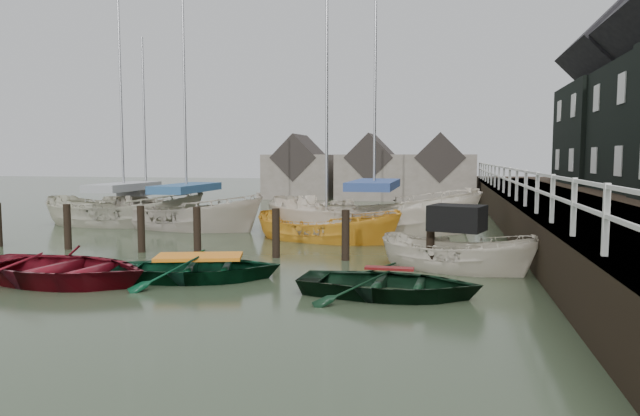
% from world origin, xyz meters
% --- Properties ---
extents(ground, '(120.00, 120.00, 0.00)m').
position_xyz_m(ground, '(0.00, 0.00, 0.00)').
color(ground, '#2E3824').
rests_on(ground, ground).
extents(pier, '(3.04, 32.00, 2.70)m').
position_xyz_m(pier, '(9.48, 10.00, 0.71)').
color(pier, black).
rests_on(pier, ground).
extents(mooring_pilings, '(13.72, 0.22, 1.80)m').
position_xyz_m(mooring_pilings, '(-1.11, 3.00, 0.50)').
color(mooring_pilings, black).
rests_on(mooring_pilings, ground).
extents(far_sheds, '(14.00, 4.08, 4.39)m').
position_xyz_m(far_sheds, '(0.83, 26.00, 1.86)').
color(far_sheds, '#665B51').
rests_on(far_sheds, ground).
extents(rowboat_red, '(4.92, 3.79, 0.94)m').
position_xyz_m(rowboat_red, '(-2.65, -1.18, 0.00)').
color(rowboat_red, maroon).
rests_on(rowboat_red, ground).
extents(rowboat_green, '(4.38, 3.64, 0.78)m').
position_xyz_m(rowboat_green, '(0.29, -0.16, 0.00)').
color(rowboat_green, '#08321D').
rests_on(rowboat_green, ground).
extents(rowboat_dkgreen, '(3.86, 2.84, 0.77)m').
position_xyz_m(rowboat_dkgreen, '(4.77, -0.80, 0.00)').
color(rowboat_dkgreen, black).
rests_on(rowboat_dkgreen, ground).
extents(motorboat, '(4.30, 2.69, 2.41)m').
position_xyz_m(motorboat, '(6.17, 2.22, 0.11)').
color(motorboat, beige).
rests_on(motorboat, ground).
extents(sailboat_a, '(7.10, 2.88, 10.76)m').
position_xyz_m(sailboat_a, '(-7.22, 9.02, 0.06)').
color(sailboat_a, '#BCB7A0').
rests_on(sailboat_a, ground).
extents(sailboat_b, '(7.44, 4.12, 10.86)m').
position_xyz_m(sailboat_b, '(-4.21, 8.62, 0.06)').
color(sailboat_b, beige).
rests_on(sailboat_b, ground).
extents(sailboat_c, '(5.73, 3.35, 10.61)m').
position_xyz_m(sailboat_c, '(1.93, 6.56, 0.02)').
color(sailboat_c, gold).
rests_on(sailboat_c, ground).
extents(sailboat_d, '(8.33, 4.12, 11.92)m').
position_xyz_m(sailboat_d, '(3.26, 8.84, 0.06)').
color(sailboat_d, beige).
rests_on(sailboat_d, ground).
extents(sailboat_e, '(6.00, 4.07, 9.23)m').
position_xyz_m(sailboat_e, '(-7.39, 11.13, 0.06)').
color(sailboat_e, '#BDB6A2').
rests_on(sailboat_e, ground).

